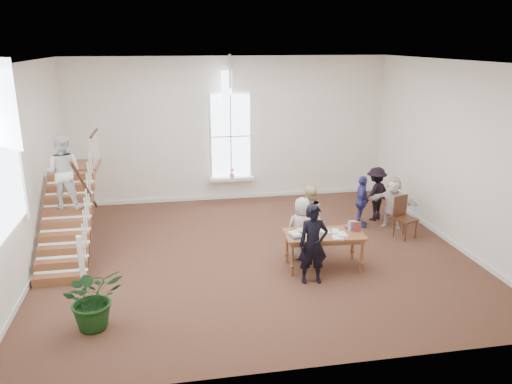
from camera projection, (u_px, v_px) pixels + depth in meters
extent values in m
plane|color=#45291B|center=(256.00, 253.00, 12.08)|extent=(10.00, 10.00, 0.00)
plane|color=white|center=(230.00, 130.00, 15.66)|extent=(10.00, 0.00, 10.00)
plane|color=white|center=(310.00, 235.00, 7.19)|extent=(10.00, 0.00, 10.00)
plane|color=white|center=(24.00, 173.00, 10.58)|extent=(0.00, 9.00, 9.00)
plane|color=white|center=(455.00, 154.00, 12.27)|extent=(0.00, 9.00, 9.00)
plane|color=white|center=(256.00, 62.00, 10.77)|extent=(10.00, 10.00, 0.00)
cube|color=white|center=(232.00, 179.00, 15.95)|extent=(1.45, 0.28, 0.10)
plane|color=white|center=(231.00, 136.00, 15.66)|extent=(2.60, 0.00, 2.60)
plane|color=white|center=(230.00, 85.00, 15.20)|extent=(0.60, 0.60, 0.85)
plane|color=white|center=(3.00, 175.00, 9.08)|extent=(0.00, 2.40, 2.40)
cube|color=white|center=(232.00, 196.00, 16.27)|extent=(10.00, 0.04, 0.12)
imported|color=pink|center=(232.00, 173.00, 15.86)|extent=(0.17, 0.17, 0.30)
cube|color=brown|center=(60.00, 279.00, 10.56)|extent=(1.10, 0.30, 0.20)
cube|color=brown|center=(62.00, 264.00, 10.79)|extent=(1.10, 0.30, 0.20)
cube|color=brown|center=(64.00, 250.00, 11.01)|extent=(1.10, 0.30, 0.20)
cube|color=brown|center=(65.00, 237.00, 11.24)|extent=(1.10, 0.30, 0.20)
cube|color=brown|center=(67.00, 224.00, 11.46)|extent=(1.10, 0.30, 0.20)
cube|color=brown|center=(68.00, 211.00, 11.68)|extent=(1.10, 0.30, 0.20)
cube|color=brown|center=(69.00, 199.00, 11.91)|extent=(1.10, 0.30, 0.20)
cube|color=brown|center=(71.00, 188.00, 12.13)|extent=(1.10, 0.30, 0.20)
cube|color=brown|center=(72.00, 177.00, 12.36)|extent=(1.10, 0.30, 0.20)
cube|color=brown|center=(77.00, 167.00, 13.19)|extent=(1.10, 1.20, 0.12)
cube|color=white|center=(81.00, 261.00, 10.37)|extent=(0.10, 0.10, 1.10)
cylinder|color=#34220E|center=(86.00, 187.00, 11.30)|extent=(0.07, 2.74, 1.86)
imported|color=silver|center=(63.00, 172.00, 11.40)|extent=(0.94, 0.79, 1.72)
cube|color=brown|center=(324.00, 234.00, 11.12)|extent=(1.81, 0.99, 0.05)
cube|color=brown|center=(324.00, 237.00, 11.14)|extent=(1.68, 0.86, 0.10)
cylinder|color=brown|center=(292.00, 259.00, 10.83)|extent=(0.07, 0.07, 0.77)
cylinder|color=brown|center=(362.00, 256.00, 11.00)|extent=(0.07, 0.07, 0.77)
cylinder|color=brown|center=(287.00, 247.00, 11.48)|extent=(0.07, 0.07, 0.77)
cylinder|color=brown|center=(353.00, 244.00, 11.65)|extent=(0.07, 0.07, 0.77)
cube|color=silver|center=(295.00, 234.00, 10.98)|extent=(0.25, 0.32, 0.06)
cube|color=beige|center=(313.00, 235.00, 10.95)|extent=(0.27, 0.30, 0.04)
cube|color=tan|center=(301.00, 231.00, 11.17)|extent=(0.28, 0.30, 0.06)
cube|color=silver|center=(338.00, 238.00, 10.83)|extent=(0.26, 0.29, 0.03)
cube|color=#4C5972|center=(295.00, 236.00, 10.88)|extent=(0.22, 0.30, 0.05)
cube|color=maroon|center=(348.00, 227.00, 11.43)|extent=(0.16, 0.21, 0.05)
cube|color=white|center=(342.00, 235.00, 10.94)|extent=(0.21, 0.31, 0.06)
cube|color=#BFB299|center=(318.00, 232.00, 11.15)|extent=(0.20, 0.27, 0.04)
cube|color=silver|center=(326.00, 232.00, 11.18)|extent=(0.20, 0.29, 0.02)
cube|color=beige|center=(310.00, 235.00, 10.95)|extent=(0.17, 0.20, 0.05)
cube|color=tan|center=(303.00, 230.00, 11.22)|extent=(0.27, 0.27, 0.05)
cube|color=silver|center=(336.00, 231.00, 11.20)|extent=(0.21, 0.32, 0.02)
imported|color=black|center=(313.00, 244.00, 10.41)|extent=(0.64, 0.44, 1.72)
imported|color=#BAB6AD|center=(302.00, 228.00, 11.64)|extent=(0.76, 0.53, 1.48)
imported|color=#DACD88|center=(308.00, 217.00, 12.14)|extent=(0.91, 0.78, 1.62)
imported|color=navy|center=(362.00, 202.00, 13.64)|extent=(0.67, 0.91, 1.44)
imported|color=black|center=(376.00, 194.00, 14.15)|extent=(1.15, 1.01, 1.54)
imported|color=silver|center=(393.00, 202.00, 13.59)|extent=(1.33, 1.12, 1.43)
imported|color=#123510|center=(93.00, 298.00, 8.81)|extent=(1.31, 1.23, 1.17)
cube|color=#34220E|center=(406.00, 219.00, 12.89)|extent=(0.62, 0.62, 0.06)
cube|color=#34220E|center=(400.00, 206.00, 12.97)|extent=(0.46, 0.23, 0.57)
cylinder|color=#34220E|center=(406.00, 233.00, 12.71)|extent=(0.04, 0.04, 0.50)
cylinder|color=#34220E|center=(416.00, 230.00, 12.91)|extent=(0.04, 0.04, 0.50)
cylinder|color=#34220E|center=(394.00, 228.00, 13.02)|extent=(0.04, 0.04, 0.50)
cylinder|color=#34220E|center=(404.00, 225.00, 13.22)|extent=(0.04, 0.04, 0.50)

